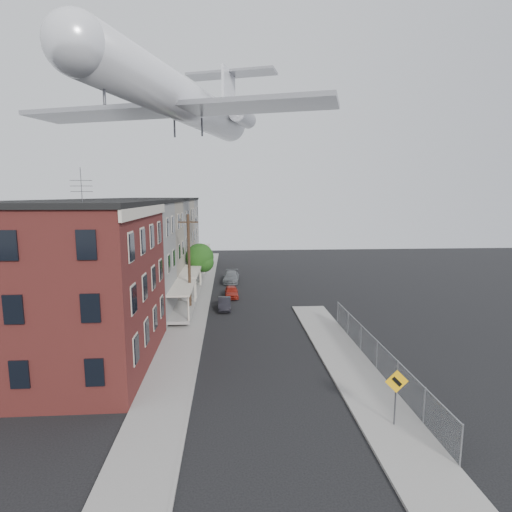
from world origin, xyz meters
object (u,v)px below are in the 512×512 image
at_px(utility_pole, 189,262).
at_px(street_tree, 201,259).
at_px(car_mid, 225,304).
at_px(car_near, 232,292).
at_px(warning_sign, 396,389).
at_px(car_far, 231,277).
at_px(airplane, 186,102).

bearing_deg(utility_pole, street_tree, 88.11).
xyz_separation_m(utility_pole, car_mid, (3.12, 0.90, -4.12)).
bearing_deg(car_near, warning_sign, -74.28).
distance_m(warning_sign, car_mid, 21.55).
bearing_deg(car_far, airplane, -106.76).
height_order(utility_pole, car_mid, utility_pole).
relative_size(warning_sign, utility_pole, 0.31).
bearing_deg(utility_pole, airplane, 94.56).
relative_size(warning_sign, street_tree, 0.54).
bearing_deg(car_near, airplane, -140.79).
bearing_deg(car_far, street_tree, -136.85).
distance_m(warning_sign, street_tree, 30.96).
height_order(car_near, car_far, car_far).
height_order(utility_pole, airplane, airplane).
distance_m(warning_sign, utility_pole, 22.25).
bearing_deg(car_near, street_tree, 126.42).
relative_size(car_near, car_far, 0.76).
xyz_separation_m(car_near, car_far, (-0.00, 7.40, 0.07)).
distance_m(car_mid, car_far, 11.92).
xyz_separation_m(street_tree, car_far, (3.47, 2.88, -2.79)).
xyz_separation_m(warning_sign, airplane, (-11.36, 21.07, 17.08)).
distance_m(utility_pole, street_tree, 10.00).
height_order(car_near, car_mid, car_near).
bearing_deg(airplane, street_tree, 86.44).
height_order(warning_sign, car_mid, warning_sign).
relative_size(warning_sign, airplane, 0.09).
xyz_separation_m(warning_sign, utility_pole, (-11.20, 19.03, 2.79)).
xyz_separation_m(car_mid, car_far, (0.68, 11.90, 0.11)).
bearing_deg(utility_pole, warning_sign, -59.52).
bearing_deg(airplane, car_mid, -19.07).
relative_size(utility_pole, airplane, 0.29).
bearing_deg(car_far, car_near, -86.56).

